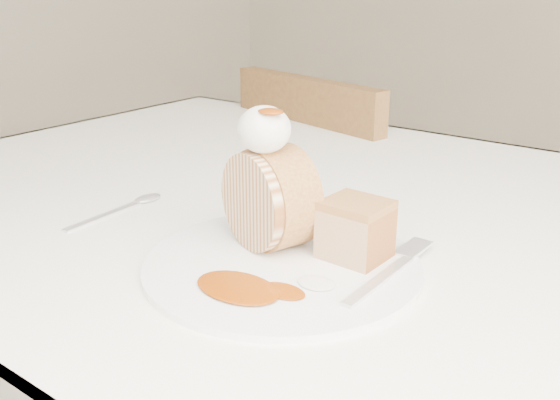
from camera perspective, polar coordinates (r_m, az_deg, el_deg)
The scene contains 10 objects.
table at distance 0.82m, azimuth 6.26°, elevation -6.87°, with size 1.40×0.90×0.75m.
chair_far at distance 1.41m, azimuth 5.25°, elevation -3.07°, with size 0.47×0.47×0.84m.
plate at distance 0.63m, azimuth 0.18°, elevation -5.88°, with size 0.28×0.28×0.01m, color white.
roulade_slice at distance 0.65m, azimuth -0.93°, elevation 0.14°, with size 0.10×0.10×0.06m, color beige.
cake_chunk at distance 0.63m, azimuth 6.90°, elevation -3.02°, with size 0.06×0.06×0.05m, color #B57C44.
whipped_cream at distance 0.62m, azimuth -1.46°, elevation 6.47°, with size 0.05×0.05×0.05m, color white.
caramel_drizzle at distance 0.60m, azimuth -0.86°, elevation 8.65°, with size 0.03×0.02×0.01m, color #863405.
caramel_pool at distance 0.57m, azimuth -3.89°, elevation -7.96°, with size 0.09×0.06×0.00m, color #863405, non-canonical shape.
fork at distance 0.59m, azimuth 9.03°, elevation -7.29°, with size 0.02×0.17×0.00m, color silver.
spoon at distance 0.79m, azimuth -15.84°, elevation -1.45°, with size 0.02×0.14×0.00m, color silver.
Camera 1 is at (0.37, -0.43, 1.03)m, focal length 40.00 mm.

